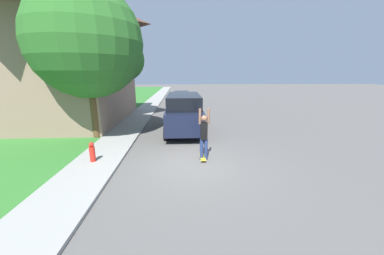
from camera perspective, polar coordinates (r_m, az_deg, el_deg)
The scene contains 11 objects.
ground_plane at distance 8.09m, azimuth 0.18°, elevation -9.66°, with size 120.00×120.00×0.00m, color #54514F.
lawn at distance 15.72m, azimuth -31.82°, elevation 0.17°, with size 10.00×80.00×0.08m.
sidewalk at distance 14.13m, azimuth -16.00°, elevation 0.46°, with size 1.80×80.00×0.10m.
house at distance 17.34m, azimuth -32.51°, elevation 16.63°, with size 8.92×9.74×8.80m.
lawn_tree_near at distance 11.78m, azimuth -26.26°, elevation 19.66°, with size 5.19×5.19×7.20m.
lawn_tree_far at distance 17.82m, azimuth -17.95°, elevation 16.77°, with size 3.23×3.23×5.84m.
suv_parked at distance 12.14m, azimuth -2.21°, elevation 4.17°, with size 2.09×4.92×2.14m.
car_down_street at distance 23.13m, azimuth -2.84°, elevation 7.82°, with size 1.84×4.47×1.44m.
skateboarder at distance 8.12m, azimuth 3.20°, elevation -1.73°, with size 0.41×0.23×2.01m.
skateboard at distance 8.47m, azimuth 2.87°, elevation -7.95°, with size 0.22×0.77×0.10m.
fire_hydrant at distance 8.74m, azimuth -25.07°, elevation -5.98°, with size 0.20×0.20×0.74m.
Camera 1 is at (-0.43, -7.39, 3.28)m, focal length 20.00 mm.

